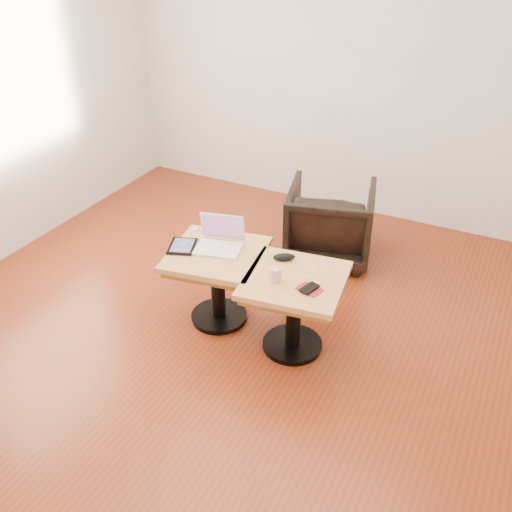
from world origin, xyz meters
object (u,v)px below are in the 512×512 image
at_px(laptop, 220,241).
at_px(striped_cup, 275,274).
at_px(side_table_right, 294,296).
at_px(armchair, 330,222).
at_px(side_table_left, 217,269).

relative_size(laptop, striped_cup, 3.97).
xyz_separation_m(side_table_right, armchair, (-0.21, 1.21, -0.10)).
height_order(side_table_left, laptop, laptop).
relative_size(laptop, armchair, 0.51).
height_order(side_table_right, armchair, armchair).
height_order(side_table_left, side_table_right, same).
bearing_deg(armchair, side_table_right, 84.92).
relative_size(side_table_right, armchair, 0.99).
distance_m(side_table_right, armchair, 1.24).
bearing_deg(striped_cup, side_table_left, 165.22).
distance_m(striped_cup, armchair, 1.33).
distance_m(laptop, armchair, 1.21).
distance_m(side_table_right, laptop, 0.64).
xyz_separation_m(side_table_left, laptop, (-0.01, 0.06, 0.18)).
xyz_separation_m(side_table_right, laptop, (-0.61, 0.11, 0.18)).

